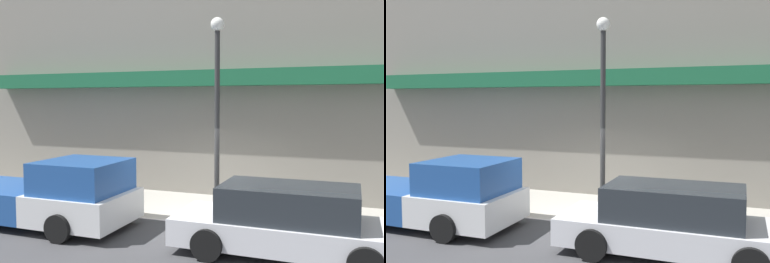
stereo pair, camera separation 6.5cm
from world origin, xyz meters
TOP-DOWN VIEW (x-y plane):
  - ground_plane at (0.00, 0.00)m, footprint 80.00×80.00m
  - sidewalk at (0.00, 1.41)m, footprint 36.00×2.82m
  - building at (0.01, 4.30)m, footprint 19.80×3.80m
  - pickup_truck at (-3.88, -1.50)m, footprint 5.77×2.31m
  - parked_car at (2.49, -1.50)m, footprint 4.79×2.01m
  - fire_hydrant at (-2.91, 0.37)m, footprint 0.21×0.21m
  - street_lamp at (0.31, 0.46)m, footprint 0.36×0.36m

SIDE VIEW (x-z plane):
  - ground_plane at x=0.00m, z-range 0.00..0.00m
  - sidewalk at x=0.00m, z-range 0.00..0.14m
  - fire_hydrant at x=-2.91m, z-range 0.15..0.76m
  - parked_car at x=2.49m, z-range -0.02..1.45m
  - pickup_truck at x=-3.88m, z-range -0.11..1.64m
  - street_lamp at x=0.31m, z-range 0.82..6.09m
  - building at x=0.01m, z-range -0.01..10.04m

